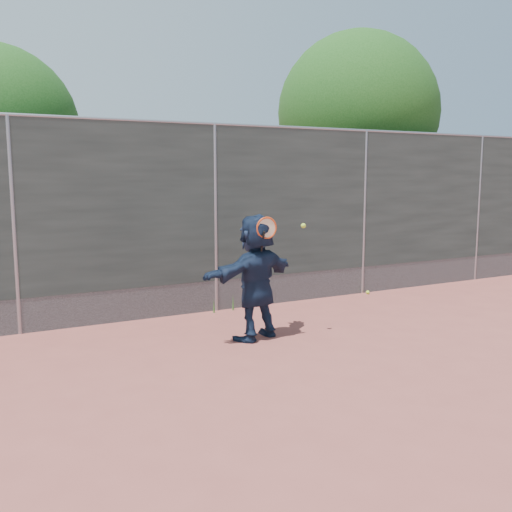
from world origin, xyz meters
name	(u,v)px	position (x,y,z in m)	size (l,w,h in m)	color
ground	(344,376)	(0.00, 0.00, 0.00)	(80.00, 80.00, 0.00)	#9E4C42
player	(256,277)	(-0.17, 1.77, 0.85)	(1.57, 0.50, 1.70)	#16233D
ball_ground	(368,292)	(3.02, 3.35, 0.03)	(0.07, 0.07, 0.07)	#BDED34
fence	(215,214)	(0.00, 3.50, 1.58)	(20.00, 0.06, 3.03)	#38423D
swing_action	(270,229)	(-0.07, 1.57, 1.51)	(0.75, 0.13, 0.51)	red
tree_right	(363,118)	(4.68, 5.75, 3.49)	(3.78, 3.60, 5.39)	#382314
tree_left	(2,134)	(-2.85, 6.55, 2.94)	(3.15, 3.00, 4.53)	#382314
weed_clump	(235,302)	(0.29, 3.38, 0.13)	(0.68, 0.07, 0.30)	#387226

